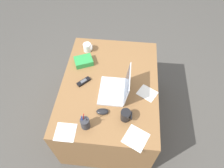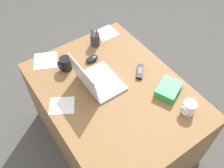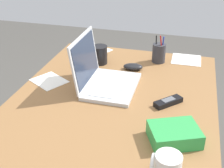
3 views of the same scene
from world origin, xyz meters
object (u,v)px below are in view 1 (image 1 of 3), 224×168
laptop (117,89)px  pen_holder (85,123)px  coffee_mug_white (88,47)px  coffee_mug_tall (126,115)px  cordless_phone (84,82)px  computer_mouse (102,112)px  snack_bag (84,61)px

laptop → pen_holder: 0.44m
coffee_mug_white → pen_holder: 0.92m
coffee_mug_tall → laptop: bearing=-159.1°
coffee_mug_white → cordless_phone: bearing=4.9°
computer_mouse → coffee_mug_white: 0.81m
cordless_phone → pen_holder: bearing=13.0°
coffee_mug_tall → cordless_phone: 0.56m
snack_bag → coffee_mug_tall: bearing=38.6°
laptop → computer_mouse: 0.26m
laptop → pen_holder: (0.37, -0.23, 0.00)m
cordless_phone → snack_bag: bearing=-169.5°
laptop → computer_mouse: size_ratio=3.00×
coffee_mug_white → snack_bag: bearing=-2.4°
laptop → snack_bag: laptop is taller
laptop → coffee_mug_tall: size_ratio=3.07×
coffee_mug_white → coffee_mug_tall: 0.93m
laptop → cordless_phone: 0.34m
coffee_mug_tall → snack_bag: bearing=-141.4°
cordless_phone → pen_holder: (0.46, 0.11, 0.04)m
computer_mouse → cordless_phone: size_ratio=0.82×
coffee_mug_white → coffee_mug_tall: coffee_mug_tall is taller
coffee_mug_white → coffee_mug_tall: bearing=30.7°
laptop → snack_bag: size_ratio=1.78×
coffee_mug_tall → pen_holder: 0.35m
coffee_mug_tall → snack_bag: (-0.60, -0.48, -0.02)m
laptop → snack_bag: (-0.34, -0.38, -0.02)m
coffee_mug_tall → snack_bag: coffee_mug_tall is taller
computer_mouse → coffee_mug_tall: bearing=74.6°
computer_mouse → coffee_mug_white: size_ratio=1.10×
coffee_mug_white → snack_bag: coffee_mug_white is taller
computer_mouse → coffee_mug_tall: 0.21m
coffee_mug_white → computer_mouse: bearing=19.3°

